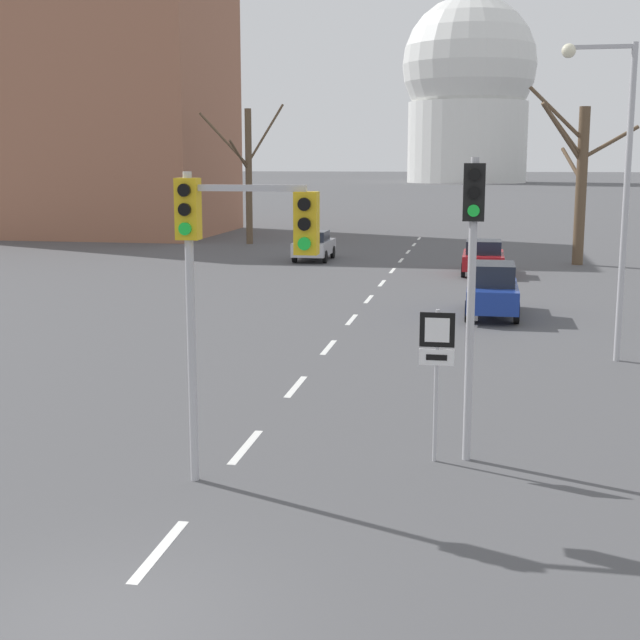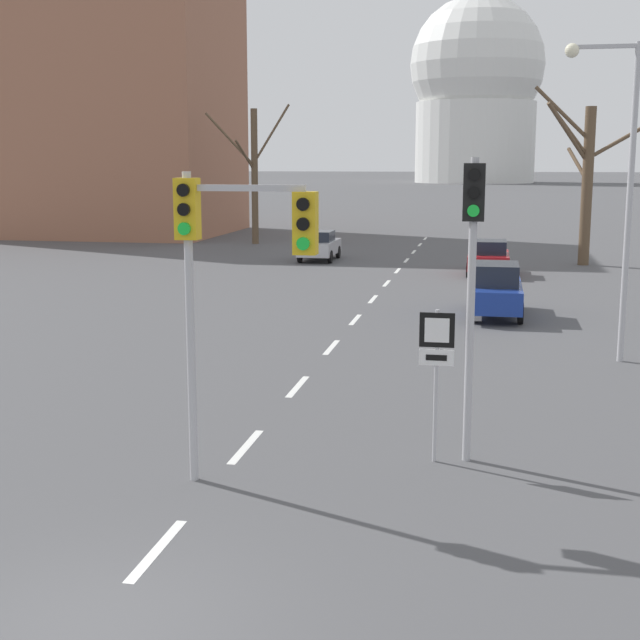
% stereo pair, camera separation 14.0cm
% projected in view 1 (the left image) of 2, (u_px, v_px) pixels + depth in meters
% --- Properties ---
extents(ground_plane, '(800.00, 800.00, 0.00)m').
position_uv_depth(ground_plane, '(95.00, 628.00, 10.06)').
color(ground_plane, '#4C4C4F').
extents(lane_stripe_0, '(0.16, 2.00, 0.01)m').
position_uv_depth(lane_stripe_0, '(160.00, 550.00, 12.05)').
color(lane_stripe_0, silver).
rests_on(lane_stripe_0, ground_plane).
extents(lane_stripe_1, '(0.16, 2.00, 0.01)m').
position_uv_depth(lane_stripe_1, '(246.00, 447.00, 16.41)').
color(lane_stripe_1, silver).
rests_on(lane_stripe_1, ground_plane).
extents(lane_stripe_2, '(0.16, 2.00, 0.01)m').
position_uv_depth(lane_stripe_2, '(296.00, 387.00, 20.77)').
color(lane_stripe_2, silver).
rests_on(lane_stripe_2, ground_plane).
extents(lane_stripe_3, '(0.16, 2.00, 0.01)m').
position_uv_depth(lane_stripe_3, '(329.00, 347.00, 25.12)').
color(lane_stripe_3, silver).
rests_on(lane_stripe_3, ground_plane).
extents(lane_stripe_4, '(0.16, 2.00, 0.01)m').
position_uv_depth(lane_stripe_4, '(352.00, 320.00, 29.48)').
color(lane_stripe_4, silver).
rests_on(lane_stripe_4, ground_plane).
extents(lane_stripe_5, '(0.16, 2.00, 0.01)m').
position_uv_depth(lane_stripe_5, '(369.00, 299.00, 33.84)').
color(lane_stripe_5, silver).
rests_on(lane_stripe_5, ground_plane).
extents(lane_stripe_6, '(0.16, 2.00, 0.01)m').
position_uv_depth(lane_stripe_6, '(382.00, 283.00, 38.20)').
color(lane_stripe_6, silver).
rests_on(lane_stripe_6, ground_plane).
extents(lane_stripe_7, '(0.16, 2.00, 0.01)m').
position_uv_depth(lane_stripe_7, '(392.00, 271.00, 42.55)').
color(lane_stripe_7, silver).
rests_on(lane_stripe_7, ground_plane).
extents(lane_stripe_8, '(0.16, 2.00, 0.01)m').
position_uv_depth(lane_stripe_8, '(401.00, 260.00, 46.91)').
color(lane_stripe_8, silver).
rests_on(lane_stripe_8, ground_plane).
extents(lane_stripe_9, '(0.16, 2.00, 0.01)m').
position_uv_depth(lane_stripe_9, '(408.00, 252.00, 51.27)').
color(lane_stripe_9, silver).
rests_on(lane_stripe_9, ground_plane).
extents(lane_stripe_10, '(0.16, 2.00, 0.01)m').
position_uv_depth(lane_stripe_10, '(414.00, 245.00, 55.62)').
color(lane_stripe_10, silver).
rests_on(lane_stripe_10, ground_plane).
extents(lane_stripe_11, '(0.16, 2.00, 0.01)m').
position_uv_depth(lane_stripe_11, '(419.00, 238.00, 59.98)').
color(lane_stripe_11, silver).
rests_on(lane_stripe_11, ground_plane).
extents(traffic_signal_near_right, '(0.36, 0.34, 5.26)m').
position_uv_depth(traffic_signal_near_right, '(472.00, 253.00, 15.07)').
color(traffic_signal_near_right, '#B2B2B7').
rests_on(traffic_signal_near_right, ground_plane).
extents(traffic_signal_centre_tall, '(2.25, 0.34, 5.04)m').
position_uv_depth(traffic_signal_centre_tall, '(229.00, 250.00, 13.92)').
color(traffic_signal_centre_tall, '#B2B2B7').
rests_on(traffic_signal_centre_tall, ground_plane).
extents(route_sign_post, '(0.60, 0.08, 2.70)m').
position_uv_depth(route_sign_post, '(437.00, 358.00, 15.30)').
color(route_sign_post, '#B2B2B7').
rests_on(route_sign_post, ground_plane).
extents(street_lamp_right, '(1.85, 0.36, 8.10)m').
position_uv_depth(street_lamp_right, '(614.00, 170.00, 22.65)').
color(street_lamp_right, '#B2B2B7').
rests_on(street_lamp_right, ground_plane).
extents(sedan_near_left, '(1.74, 4.39, 1.82)m').
position_uv_depth(sedan_near_left, '(492.00, 289.00, 30.03)').
color(sedan_near_left, navy).
rests_on(sedan_near_left, ground_plane).
extents(sedan_near_right, '(1.77, 3.89, 1.56)m').
position_uv_depth(sedan_near_right, '(314.00, 245.00, 46.75)').
color(sedan_near_right, '#B7B7BC').
rests_on(sedan_near_right, ground_plane).
extents(sedan_mid_centre, '(1.92, 3.89, 1.60)m').
position_uv_depth(sedan_mid_centre, '(483.00, 257.00, 40.97)').
color(sedan_mid_centre, maroon).
rests_on(sedan_mid_centre, ground_plane).
extents(bare_tree_left_near, '(5.09, 3.38, 8.66)m').
position_uv_depth(bare_tree_left_near, '(248.00, 172.00, 55.40)').
color(bare_tree_left_near, brown).
rests_on(bare_tree_left_near, ground_plane).
extents(bare_tree_right_near, '(5.35, 3.85, 8.84)m').
position_uv_depth(bare_tree_right_near, '(579.00, 176.00, 44.21)').
color(bare_tree_right_near, brown).
rests_on(bare_tree_right_near, ground_plane).
extents(capitol_dome, '(30.66, 30.66, 43.31)m').
position_uv_depth(capitol_dome, '(468.00, 90.00, 205.56)').
color(capitol_dome, silver).
rests_on(capitol_dome, ground_plane).
extents(apartment_block_left, '(18.00, 14.00, 22.39)m').
position_uv_depth(apartment_block_left, '(91.00, 74.00, 62.54)').
color(apartment_block_left, '#9E664C').
rests_on(apartment_block_left, ground_plane).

